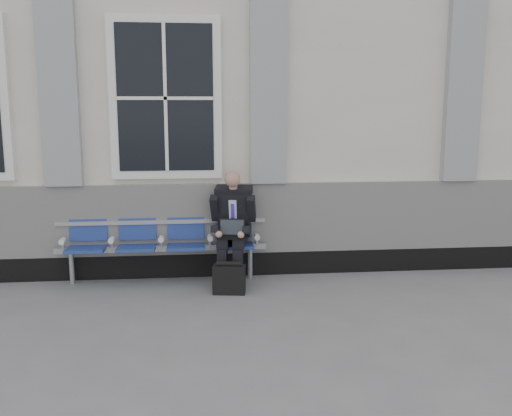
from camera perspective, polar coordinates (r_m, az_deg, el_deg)
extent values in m
plane|color=slate|center=(6.09, -12.54, -10.84)|extent=(70.00, 70.00, 0.00)
cube|color=silver|center=(9.18, -10.51, 9.63)|extent=(14.00, 4.00, 4.20)
cube|color=black|center=(7.43, -11.28, -5.72)|extent=(14.00, 0.10, 0.30)
cube|color=silver|center=(7.28, -11.45, -1.19)|extent=(14.00, 0.08, 0.90)
cube|color=#939698|center=(7.28, -19.15, 11.52)|extent=(0.45, 0.14, 2.40)
cube|color=#939698|center=(7.14, 1.22, 12.10)|extent=(0.45, 0.14, 2.40)
cube|color=#939698|center=(7.85, 20.03, 11.33)|extent=(0.45, 0.14, 2.40)
cube|color=white|center=(7.12, -9.03, 10.78)|extent=(1.35, 0.10, 1.95)
cube|color=black|center=(7.07, -9.05, 10.79)|extent=(1.15, 0.02, 1.75)
cube|color=#9EA0A3|center=(7.17, -9.41, -3.99)|extent=(2.60, 0.07, 0.07)
cube|color=#9EA0A3|center=(7.22, -9.42, -1.38)|extent=(2.60, 0.05, 0.05)
cylinder|color=#9EA0A3|center=(7.39, -17.94, -5.75)|extent=(0.06, 0.06, 0.39)
cylinder|color=#9EA0A3|center=(7.24, -0.60, -5.56)|extent=(0.06, 0.06, 0.39)
cube|color=navy|center=(7.21, -16.63, -3.98)|extent=(0.46, 0.42, 0.07)
cube|color=navy|center=(7.35, -16.43, -1.62)|extent=(0.46, 0.10, 0.40)
cube|color=navy|center=(7.12, -11.87, -3.94)|extent=(0.46, 0.42, 0.07)
cube|color=navy|center=(7.26, -11.77, -1.55)|extent=(0.46, 0.10, 0.40)
cube|color=navy|center=(7.08, -7.02, -3.88)|extent=(0.46, 0.42, 0.07)
cube|color=navy|center=(7.22, -7.03, -1.48)|extent=(0.46, 0.10, 0.40)
cube|color=navy|center=(7.09, -2.16, -3.79)|extent=(0.46, 0.42, 0.07)
cube|color=navy|center=(7.23, -2.28, -1.39)|extent=(0.46, 0.10, 0.40)
cylinder|color=white|center=(7.27, -18.79, -3.16)|extent=(0.07, 0.12, 0.07)
cylinder|color=white|center=(7.16, -14.26, -3.13)|extent=(0.07, 0.12, 0.07)
cylinder|color=white|center=(7.10, -9.46, -3.07)|extent=(0.07, 0.12, 0.07)
cylinder|color=white|center=(7.08, -4.60, -2.99)|extent=(0.07, 0.12, 0.07)
cylinder|color=white|center=(7.12, 0.08, -2.90)|extent=(0.07, 0.12, 0.07)
cube|color=black|center=(6.88, -3.43, -7.77)|extent=(0.15, 0.26, 0.08)
cube|color=black|center=(6.85, -1.87, -7.82)|extent=(0.15, 0.26, 0.08)
cube|color=black|center=(6.87, -3.38, -6.02)|extent=(0.13, 0.14, 0.47)
cube|color=black|center=(6.85, -1.82, -6.06)|extent=(0.13, 0.14, 0.47)
cube|color=black|center=(6.99, -3.15, -3.26)|extent=(0.21, 0.44, 0.13)
cube|color=black|center=(6.97, -1.62, -3.30)|extent=(0.21, 0.44, 0.13)
cube|color=black|center=(7.10, -2.20, -0.49)|extent=(0.45, 0.39, 0.59)
cube|color=#BEE5F9|center=(6.99, -2.32, -0.51)|extent=(0.11, 0.11, 0.34)
cube|color=#4D2BCB|center=(6.98, -2.33, -0.68)|extent=(0.06, 0.08, 0.28)
cube|color=black|center=(7.03, -2.25, 1.73)|extent=(0.49, 0.30, 0.13)
cylinder|color=tan|center=(6.97, -2.30, 2.21)|extent=(0.10, 0.10, 0.09)
sphere|color=tan|center=(6.90, -2.37, 2.92)|extent=(0.20, 0.20, 0.20)
cube|color=black|center=(7.03, -4.13, 0.00)|extent=(0.14, 0.28, 0.35)
cube|color=black|center=(6.97, -0.47, -0.06)|extent=(0.14, 0.28, 0.35)
cube|color=black|center=(6.90, -4.03, -2.09)|extent=(0.14, 0.30, 0.13)
cube|color=black|center=(6.85, -0.92, -2.16)|extent=(0.14, 0.30, 0.13)
sphere|color=tan|center=(6.77, -3.73, -2.65)|extent=(0.08, 0.08, 0.08)
sphere|color=tan|center=(6.74, -1.52, -2.70)|extent=(0.08, 0.08, 0.08)
cube|color=black|center=(6.84, -2.54, -2.92)|extent=(0.35, 0.27, 0.02)
cube|color=black|center=(6.92, -2.42, -1.92)|extent=(0.32, 0.14, 0.20)
cube|color=black|center=(6.91, -2.43, -1.93)|extent=(0.29, 0.12, 0.17)
cube|color=black|center=(6.68, -2.70, -7.17)|extent=(0.39, 0.21, 0.34)
cylinder|color=black|center=(6.63, -2.72, -5.62)|extent=(0.30, 0.10, 0.06)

